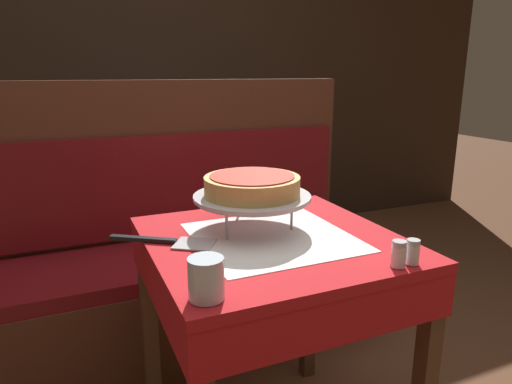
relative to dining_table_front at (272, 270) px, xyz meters
name	(u,v)px	position (x,y,z in m)	size (l,w,h in m)	color
dining_table_front	(272,270)	(0.00, 0.00, 0.00)	(0.71, 0.71, 0.78)	red
dining_table_rear	(176,167)	(0.09, 1.57, 0.01)	(0.82, 0.82, 0.78)	#194799
booth_bench	(190,275)	(-0.06, 0.74, -0.32)	(1.68, 0.53, 1.21)	#4C2819
back_wall_panel	(139,78)	(0.00, 2.14, 0.53)	(6.00, 0.04, 2.40)	black
pizza_pan_stand	(252,198)	(-0.03, 0.09, 0.20)	(0.36, 0.36, 0.11)	#ADADB2
deep_dish_pizza	(252,185)	(-0.03, 0.09, 0.24)	(0.29, 0.29, 0.06)	tan
pizza_server	(166,241)	(-0.30, 0.08, 0.11)	(0.29, 0.22, 0.01)	#BCBCC1
water_glass_near	(206,278)	(-0.29, -0.28, 0.15)	(0.08, 0.08, 0.09)	silver
salt_shaker	(399,254)	(0.19, -0.32, 0.14)	(0.04, 0.04, 0.07)	silver
pepper_shaker	(413,252)	(0.24, -0.32, 0.14)	(0.03, 0.03, 0.06)	silver
condiment_caddy	(198,146)	(0.20, 1.45, 0.15)	(0.12, 0.12, 0.16)	black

